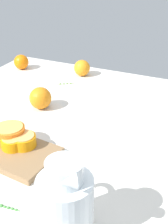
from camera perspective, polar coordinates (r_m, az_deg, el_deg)
The scene contains 11 objects.
ground_plane at distance 98.73cm, azimuth 1.57°, elevation -3.80°, with size 123.51×101.06×3.00cm, color silver.
juice_pitcher at distance 62.91cm, azimuth -3.45°, elevation -17.07°, with size 11.84×14.04×18.18cm.
cutting_board at distance 89.33cm, azimuth -14.07°, elevation -6.84°, with size 28.04×15.80×1.80cm, color olive.
orange_half_0 at distance 87.63cm, azimuth -13.08°, elevation -5.47°, with size 6.60×6.60×3.31cm.
orange_half_1 at distance 89.98cm, azimuth -13.57°, elevation -3.98°, with size 8.73×8.73×4.80cm.
orange_half_2 at distance 87.48cm, azimuth -11.18°, elevation -5.23°, with size 7.05×7.05×3.50cm.
loose_orange_0 at distance 109.28cm, azimuth -8.11°, elevation 2.58°, with size 7.83×7.83×7.83cm, color orange.
loose_orange_1 at distance 136.69cm, azimuth -0.38°, elevation 8.18°, with size 7.10×7.10×7.10cm, color orange.
loose_orange_2 at distance 147.38cm, azimuth -11.59°, elevation 9.09°, with size 6.82×6.82×6.82cm, color orange.
herb_sprig_0 at distance 129.27cm, azimuth -3.53°, elevation 5.31°, with size 6.41×3.82×0.96cm.
herb_sprig_1 at distance 73.46cm, azimuth -14.10°, elevation -16.73°, with size 5.76×1.27×0.98cm.
Camera 1 is at (32.15, -76.72, 51.68)cm, focal length 49.18 mm.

